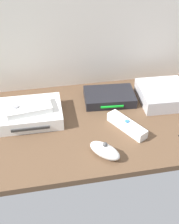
# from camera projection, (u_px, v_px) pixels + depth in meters

# --- Properties ---
(ground_plane) EXTENTS (1.00, 0.48, 0.02)m
(ground_plane) POSITION_uv_depth(u_px,v_px,m) (90.00, 124.00, 0.99)
(ground_plane) COLOR brown
(ground_plane) RESTS_ON ground
(back_wall) EXTENTS (1.10, 0.01, 0.64)m
(back_wall) POSITION_uv_depth(u_px,v_px,m) (76.00, 2.00, 0.98)
(back_wall) COLOR silver
(back_wall) RESTS_ON ground
(game_console) EXTENTS (0.21, 0.17, 0.04)m
(game_console) POSITION_uv_depth(u_px,v_px,m) (30.00, 113.00, 0.98)
(game_console) COLOR white
(game_console) RESTS_ON ground_plane
(mini_computer) EXTENTS (0.18, 0.18, 0.05)m
(mini_computer) POSITION_uv_depth(u_px,v_px,m) (163.00, 94.00, 1.06)
(mini_computer) COLOR silver
(mini_computer) RESTS_ON ground_plane
(network_router) EXTENTS (0.19, 0.13, 0.03)m
(network_router) POSITION_uv_depth(u_px,v_px,m) (109.00, 97.00, 1.07)
(network_router) COLOR black
(network_router) RESTS_ON ground_plane
(remote_wand) EXTENTS (0.10, 0.15, 0.03)m
(remote_wand) POSITION_uv_depth(u_px,v_px,m) (127.00, 125.00, 0.94)
(remote_wand) COLOR white
(remote_wand) RESTS_ON ground_plane
(remote_nunchuk) EXTENTS (0.10, 0.10, 0.05)m
(remote_nunchuk) POSITION_uv_depth(u_px,v_px,m) (105.00, 151.00, 0.84)
(remote_nunchuk) COLOR white
(remote_nunchuk) RESTS_ON ground_plane
(remote_classic_pad) EXTENTS (0.15, 0.10, 0.02)m
(remote_classic_pad) POSITION_uv_depth(u_px,v_px,m) (29.00, 107.00, 0.95)
(remote_classic_pad) COLOR white
(remote_classic_pad) RESTS_ON game_console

